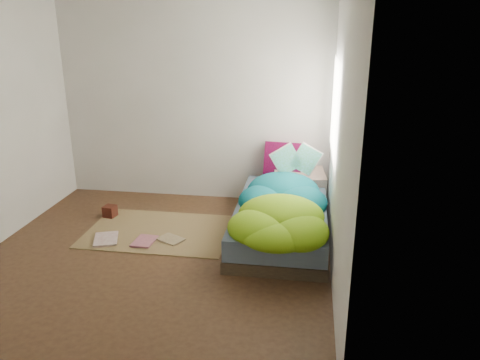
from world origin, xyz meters
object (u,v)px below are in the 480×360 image
Objects in this scene: bed at (281,219)px; floor_book_b at (135,241)px; pillow_magenta at (283,161)px; open_book at (297,151)px; wooden_box at (110,211)px; floor_book_a at (94,240)px.

bed reaches higher than floor_book_b.
pillow_magenta is at bearing 46.30° from floor_book_b.
open_book is (0.13, 0.48, 0.66)m from bed.
open_book is 1.67× the size of floor_book_b.
pillow_magenta is 2.23m from wooden_box.
pillow_magenta reaches higher than floor_book_b.
wooden_box reaches higher than floor_book_b.
wooden_box is 0.46× the size of floor_book_b.
wooden_box is at bearing -154.02° from pillow_magenta.
floor_book_a is 1.15× the size of floor_book_b.
bed is 1.62m from floor_book_b.
floor_book_b is (0.54, -0.62, -0.05)m from wooden_box.
bed is 0.83m from open_book.
floor_book_a is at bearing -167.92° from open_book.
bed is 6.82× the size of floor_book_b.
pillow_magenta is 0.97× the size of open_book.
open_book is 2.08m from floor_book_b.
open_book is at bearing -62.36° from pillow_magenta.
open_book is 2.47m from floor_book_a.
floor_book_b is (-1.49, -1.38, -0.55)m from pillow_magenta.
open_book is at bearing 74.73° from bed.
floor_book_a is at bearing -137.93° from pillow_magenta.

